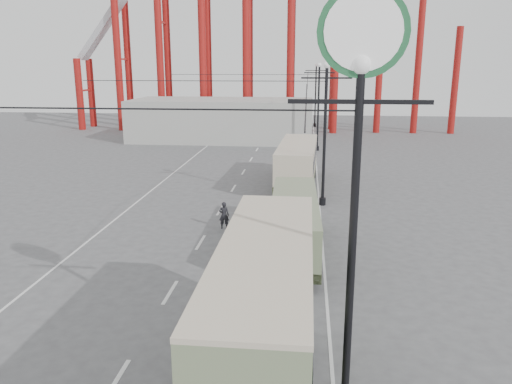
# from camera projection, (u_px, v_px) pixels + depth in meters

# --- Properties ---
(ground) EXTENTS (160.00, 160.00, 0.00)m
(ground) POSITION_uv_depth(u_px,v_px,m) (167.00, 346.00, 16.60)
(ground) COLOR #4F4F51
(ground) RESTS_ON ground
(road_markings) EXTENTS (12.52, 120.00, 0.01)m
(road_markings) POSITION_uv_depth(u_px,v_px,m) (231.00, 196.00, 35.67)
(road_markings) COLOR silver
(road_markings) RESTS_ON ground
(lamp_post_near) EXTENTS (3.20, 0.44, 10.80)m
(lamp_post_near) POSITION_uv_depth(u_px,v_px,m) (359.00, 122.00, 11.21)
(lamp_post_near) COLOR black
(lamp_post_near) RESTS_ON ground
(lamp_post_mid) EXTENTS (3.20, 0.44, 9.32)m
(lamp_post_mid) POSITION_uv_depth(u_px,v_px,m) (325.00, 135.00, 32.24)
(lamp_post_mid) COLOR black
(lamp_post_mid) RESTS_ON ground
(lamp_post_far) EXTENTS (3.20, 0.44, 9.32)m
(lamp_post_far) POSITION_uv_depth(u_px,v_px,m) (318.00, 107.00, 53.45)
(lamp_post_far) COLOR black
(lamp_post_far) RESTS_ON ground
(lamp_post_distant) EXTENTS (3.20, 0.44, 9.32)m
(lamp_post_distant) POSITION_uv_depth(u_px,v_px,m) (315.00, 95.00, 74.65)
(lamp_post_distant) COLOR black
(lamp_post_distant) RESTS_ON ground
(fairground_shed) EXTENTS (22.00, 10.00, 5.00)m
(fairground_shed) POSITION_uv_depth(u_px,v_px,m) (223.00, 120.00, 61.87)
(fairground_shed) COLOR #A9A9A3
(fairground_shed) RESTS_ON ground
(double_decker_bus) EXTENTS (2.33, 9.07, 4.87)m
(double_decker_bus) POSITION_uv_depth(u_px,v_px,m) (265.00, 322.00, 12.73)
(double_decker_bus) COLOR #343B20
(double_decker_bus) RESTS_ON ground
(single_decker_green) EXTENTS (2.50, 9.80, 2.76)m
(single_decker_green) POSITION_uv_depth(u_px,v_px,m) (294.00, 222.00, 24.64)
(single_decker_green) COLOR gray
(single_decker_green) RESTS_ON ground
(single_decker_cream) EXTENTS (3.11, 10.74, 3.31)m
(single_decker_cream) POSITION_uv_depth(u_px,v_px,m) (297.00, 162.00, 38.27)
(single_decker_cream) COLOR beige
(single_decker_cream) RESTS_ON ground
(pedestrian) EXTENTS (0.59, 0.40, 1.59)m
(pedestrian) POSITION_uv_depth(u_px,v_px,m) (224.00, 215.00, 28.36)
(pedestrian) COLOR black
(pedestrian) RESTS_ON ground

